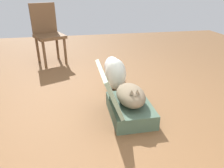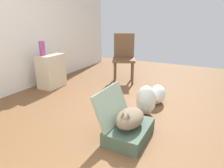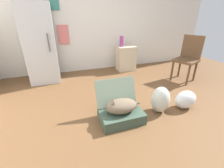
{
  "view_description": "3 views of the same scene",
  "coord_description": "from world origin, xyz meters",
  "px_view_note": "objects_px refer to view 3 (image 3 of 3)",
  "views": [
    {
      "loc": [
        -2.1,
        0.37,
        1.24
      ],
      "look_at": [
        -0.14,
        -0.01,
        0.31
      ],
      "focal_mm": 33.8,
      "sensor_mm": 36.0,
      "label": 1
    },
    {
      "loc": [
        -2.1,
        -0.87,
        1.27
      ],
      "look_at": [
        -0.08,
        0.16,
        0.52
      ],
      "focal_mm": 31.69,
      "sensor_mm": 36.0,
      "label": 2
    },
    {
      "loc": [
        -0.99,
        -1.79,
        1.38
      ],
      "look_at": [
        -0.26,
        0.35,
        0.35
      ],
      "focal_mm": 24.26,
      "sensor_mm": 36.0,
      "label": 3
    }
  ],
  "objects_px": {
    "plastic_bag_clear": "(185,100)",
    "chair": "(188,57)",
    "plastic_bag_white": "(160,100)",
    "vase_tall": "(122,41)",
    "cat": "(121,106)",
    "refrigerator": "(41,44)",
    "suitcase_base": "(121,116)",
    "side_table": "(126,58)"
  },
  "relations": [
    {
      "from": "refrigerator",
      "to": "chair",
      "type": "xyz_separation_m",
      "value": [
        3.02,
        -1.03,
        -0.27
      ]
    },
    {
      "from": "plastic_bag_clear",
      "to": "plastic_bag_white",
      "type": "bearing_deg",
      "value": 174.13
    },
    {
      "from": "chair",
      "to": "side_table",
      "type": "bearing_deg",
      "value": -161.0
    },
    {
      "from": "suitcase_base",
      "to": "plastic_bag_white",
      "type": "bearing_deg",
      "value": 1.87
    },
    {
      "from": "cat",
      "to": "suitcase_base",
      "type": "bearing_deg",
      "value": -4.76
    },
    {
      "from": "plastic_bag_white",
      "to": "suitcase_base",
      "type": "bearing_deg",
      "value": -178.13
    },
    {
      "from": "plastic_bag_white",
      "to": "side_table",
      "type": "height_order",
      "value": "side_table"
    },
    {
      "from": "vase_tall",
      "to": "chair",
      "type": "distance_m",
      "value": 1.61
    },
    {
      "from": "refrigerator",
      "to": "vase_tall",
      "type": "bearing_deg",
      "value": 2.9
    },
    {
      "from": "plastic_bag_white",
      "to": "plastic_bag_clear",
      "type": "distance_m",
      "value": 0.45
    },
    {
      "from": "plastic_bag_clear",
      "to": "side_table",
      "type": "relative_size",
      "value": 0.57
    },
    {
      "from": "plastic_bag_clear",
      "to": "refrigerator",
      "type": "xyz_separation_m",
      "value": [
        -2.16,
        1.99,
        0.66
      ]
    },
    {
      "from": "cat",
      "to": "plastic_bag_white",
      "type": "xyz_separation_m",
      "value": [
        0.65,
        0.02,
        -0.04
      ]
    },
    {
      "from": "plastic_bag_clear",
      "to": "vase_tall",
      "type": "height_order",
      "value": "vase_tall"
    },
    {
      "from": "suitcase_base",
      "to": "plastic_bag_white",
      "type": "height_order",
      "value": "plastic_bag_white"
    },
    {
      "from": "refrigerator",
      "to": "vase_tall",
      "type": "xyz_separation_m",
      "value": [
        1.9,
        0.1,
        -0.04
      ]
    },
    {
      "from": "chair",
      "to": "refrigerator",
      "type": "bearing_deg",
      "value": -132.56
    },
    {
      "from": "cat",
      "to": "chair",
      "type": "distance_m",
      "value": 2.19
    },
    {
      "from": "suitcase_base",
      "to": "chair",
      "type": "relative_size",
      "value": 0.6
    },
    {
      "from": "chair",
      "to": "cat",
      "type": "bearing_deg",
      "value": -88.17
    },
    {
      "from": "suitcase_base",
      "to": "plastic_bag_clear",
      "type": "bearing_deg",
      "value": -1.3
    },
    {
      "from": "suitcase_base",
      "to": "vase_tall",
      "type": "relative_size",
      "value": 2.31
    },
    {
      "from": "plastic_bag_clear",
      "to": "chair",
      "type": "height_order",
      "value": "chair"
    },
    {
      "from": "chair",
      "to": "suitcase_base",
      "type": "bearing_deg",
      "value": -88.12
    },
    {
      "from": "plastic_bag_white",
      "to": "side_table",
      "type": "xyz_separation_m",
      "value": [
        0.31,
        2.0,
        0.11
      ]
    },
    {
      "from": "plastic_bag_clear",
      "to": "refrigerator",
      "type": "bearing_deg",
      "value": 137.37
    },
    {
      "from": "cat",
      "to": "plastic_bag_clear",
      "type": "relative_size",
      "value": 1.44
    },
    {
      "from": "plastic_bag_clear",
      "to": "chair",
      "type": "relative_size",
      "value": 0.36
    },
    {
      "from": "plastic_bag_white",
      "to": "side_table",
      "type": "bearing_deg",
      "value": 81.3
    },
    {
      "from": "side_table",
      "to": "cat",
      "type": "bearing_deg",
      "value": -115.42
    },
    {
      "from": "plastic_bag_white",
      "to": "vase_tall",
      "type": "xyz_separation_m",
      "value": [
        0.19,
        2.04,
        0.56
      ]
    },
    {
      "from": "plastic_bag_white",
      "to": "plastic_bag_clear",
      "type": "height_order",
      "value": "plastic_bag_white"
    },
    {
      "from": "plastic_bag_clear",
      "to": "side_table",
      "type": "distance_m",
      "value": 2.05
    },
    {
      "from": "cat",
      "to": "refrigerator",
      "type": "bearing_deg",
      "value": 118.39
    },
    {
      "from": "side_table",
      "to": "vase_tall",
      "type": "distance_m",
      "value": 0.47
    },
    {
      "from": "vase_tall",
      "to": "side_table",
      "type": "bearing_deg",
      "value": -21.06
    },
    {
      "from": "side_table",
      "to": "chair",
      "type": "relative_size",
      "value": 0.64
    },
    {
      "from": "cat",
      "to": "side_table",
      "type": "relative_size",
      "value": 0.82
    },
    {
      "from": "refrigerator",
      "to": "side_table",
      "type": "bearing_deg",
      "value": 1.42
    },
    {
      "from": "suitcase_base",
      "to": "refrigerator",
      "type": "xyz_separation_m",
      "value": [
        -1.07,
        1.97,
        0.73
      ]
    },
    {
      "from": "plastic_bag_white",
      "to": "vase_tall",
      "type": "relative_size",
      "value": 1.6
    },
    {
      "from": "plastic_bag_clear",
      "to": "refrigerator",
      "type": "relative_size",
      "value": 0.22
    }
  ]
}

